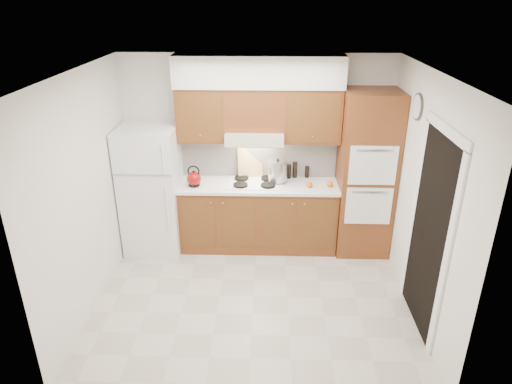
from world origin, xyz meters
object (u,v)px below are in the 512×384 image
kettle (194,179)px  oven_cabinet (366,174)px  fridge (152,190)px  stock_pot (277,171)px

kettle → oven_cabinet: bearing=0.3°
fridge → kettle: (0.58, -0.04, 0.18)m
fridge → stock_pot: fridge is taller
oven_cabinet → stock_pot: bearing=175.7°
oven_cabinet → kettle: oven_cabinet is taller
kettle → stock_pot: bearing=6.8°
oven_cabinet → fridge: bearing=-179.3°
oven_cabinet → kettle: size_ratio=11.66×
oven_cabinet → stock_pot: 1.16m
fridge → oven_cabinet: size_ratio=0.78×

